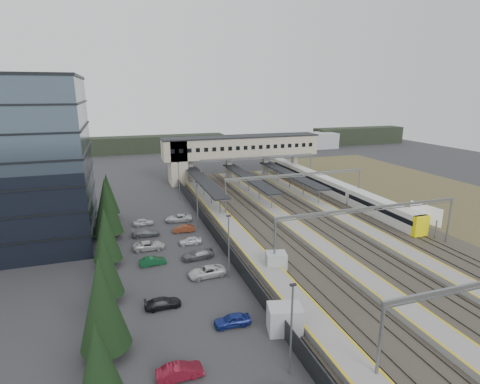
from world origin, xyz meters
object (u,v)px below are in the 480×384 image
object	(u,v)px
footbridge	(231,149)
train	(329,186)
relay_cabin_near	(285,319)
relay_cabin_far	(276,261)
billboard	(425,215)

from	to	relation	value
footbridge	train	xyz separation A→B (m)	(16.30, -20.25, -6.06)
relay_cabin_near	relay_cabin_far	distance (m)	12.65
relay_cabin_near	train	size ratio (longest dim) A/B	0.07
relay_cabin_near	billboard	size ratio (longest dim) A/B	0.64
footbridge	relay_cabin_far	bearing A→B (deg)	-100.68
relay_cabin_far	footbridge	bearing A→B (deg)	79.32
footbridge	billboard	bearing A→B (deg)	-68.49
relay_cabin_far	train	world-z (taller)	train
train	billboard	world-z (taller)	billboard
relay_cabin_far	footbridge	world-z (taller)	footbridge
train	billboard	bearing A→B (deg)	-86.09
relay_cabin_far	footbridge	size ratio (longest dim) A/B	0.07
billboard	relay_cabin_far	bearing A→B (deg)	-171.49
relay_cabin_far	train	bearing A→B (deg)	49.07
footbridge	train	world-z (taller)	footbridge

